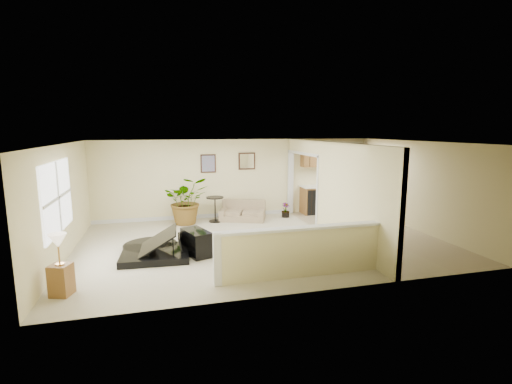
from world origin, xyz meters
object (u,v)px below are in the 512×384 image
object	(u,v)px
loveseat	(242,210)
small_plant	(286,211)
piano_bench	(196,243)
lamp_stand	(60,269)
palm_plant	(187,201)
piano	(153,231)
accent_table	(215,206)

from	to	relation	value
loveseat	small_plant	world-z (taller)	loveseat
piano_bench	lamp_stand	world-z (taller)	lamp_stand
piano_bench	small_plant	bearing A→B (deg)	42.88
piano_bench	palm_plant	xyz separation A→B (m)	(0.01, 2.89, 0.42)
loveseat	piano	bearing A→B (deg)	-112.90
palm_plant	accent_table	bearing A→B (deg)	1.55
accent_table	lamp_stand	bearing A→B (deg)	-126.76
accent_table	lamp_stand	xyz separation A→B (m)	(-3.31, -4.43, -0.04)
piano_bench	accent_table	xyz separation A→B (m)	(0.86, 2.91, 0.21)
piano_bench	accent_table	size ratio (longest dim) A/B	1.09
loveseat	palm_plant	size ratio (longest dim) A/B	1.15
piano	small_plant	size ratio (longest dim) A/B	3.87
loveseat	palm_plant	distance (m)	1.76
loveseat	lamp_stand	world-z (taller)	lamp_stand
piano	loveseat	bearing A→B (deg)	49.34
piano_bench	small_plant	distance (m)	4.30
palm_plant	lamp_stand	xyz separation A→B (m)	(-2.46, -4.40, -0.24)
piano_bench	loveseat	distance (m)	3.42
small_plant	lamp_stand	xyz separation A→B (m)	(-5.60, -4.45, 0.26)
lamp_stand	small_plant	bearing A→B (deg)	38.44
palm_plant	piano	bearing A→B (deg)	-109.30
piano	palm_plant	bearing A→B (deg)	73.82
accent_table	small_plant	xyz separation A→B (m)	(2.29, 0.02, -0.30)
loveseat	lamp_stand	bearing A→B (deg)	-112.14
small_plant	lamp_stand	distance (m)	7.15
piano	accent_table	world-z (taller)	piano
small_plant	piano	bearing A→B (deg)	-146.04
loveseat	small_plant	xyz separation A→B (m)	(1.43, -0.02, -0.10)
piano	accent_table	xyz separation A→B (m)	(1.80, 2.74, -0.08)
palm_plant	loveseat	bearing A→B (deg)	2.17
loveseat	lamp_stand	distance (m)	6.12
piano_bench	palm_plant	size ratio (longest dim) A/B	0.59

